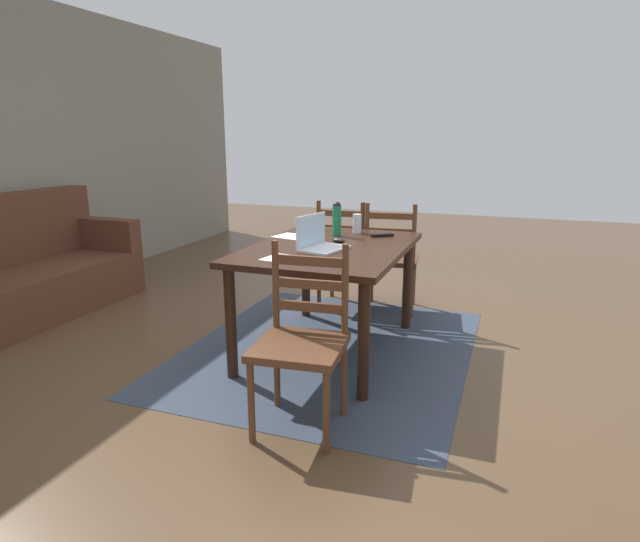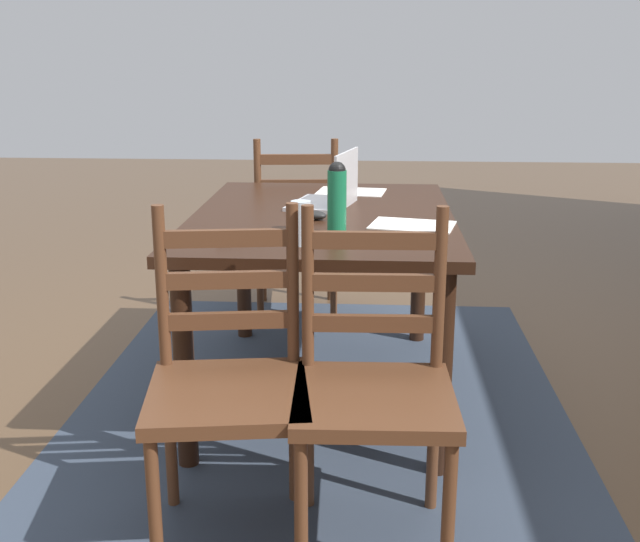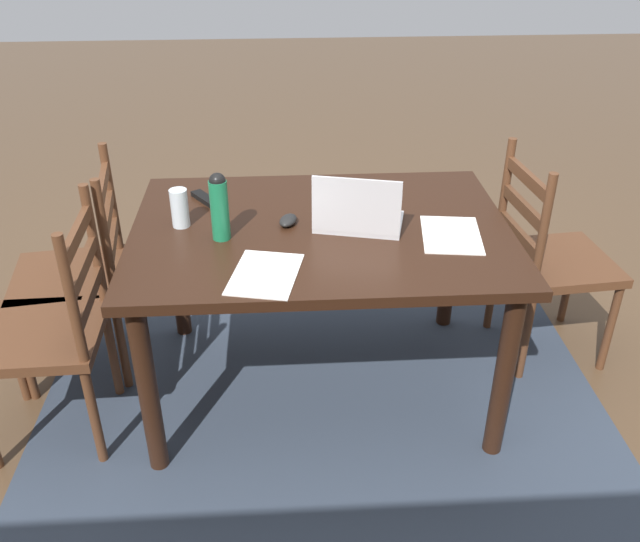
% 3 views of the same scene
% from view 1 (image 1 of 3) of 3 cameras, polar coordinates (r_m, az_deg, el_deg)
% --- Properties ---
extents(ground_plane, '(14.00, 14.00, 0.00)m').
position_cam_1_polar(ground_plane, '(3.85, 0.96, -8.36)').
color(ground_plane, brown).
extents(area_rug, '(2.30, 1.93, 0.01)m').
position_cam_1_polar(area_rug, '(3.85, 0.96, -8.32)').
color(area_rug, '#333D4C').
rests_on(area_rug, ground).
extents(dining_table, '(1.41, 1.01, 0.76)m').
position_cam_1_polar(dining_table, '(3.64, 1.00, 1.26)').
color(dining_table, black).
rests_on(dining_table, ground).
extents(chair_right_far, '(0.45, 0.45, 0.95)m').
position_cam_1_polar(chair_right_far, '(4.67, 2.69, 1.70)').
color(chair_right_far, '#56331E').
rests_on(chair_right_far, ground).
extents(chair_left_near, '(0.48, 0.48, 0.95)m').
position_cam_1_polar(chair_left_near, '(2.75, -1.98, -7.57)').
color(chair_left_near, '#56331E').
rests_on(chair_left_near, ground).
extents(chair_right_near, '(0.50, 0.50, 0.95)m').
position_cam_1_polar(chair_right_near, '(4.57, 7.57, 1.30)').
color(chair_right_near, '#56331E').
rests_on(chair_right_near, ground).
extents(couch, '(1.80, 0.80, 1.00)m').
position_cam_1_polar(couch, '(5.14, -28.72, -0.13)').
color(couch, '#512D1E').
rests_on(couch, ground).
extents(laptop, '(0.36, 0.29, 0.23)m').
position_cam_1_polar(laptop, '(3.50, -0.17, 3.26)').
color(laptop, silver).
rests_on(laptop, dining_table).
extents(water_bottle, '(0.07, 0.07, 0.25)m').
position_cam_1_polar(water_bottle, '(3.96, 1.81, 5.65)').
color(water_bottle, '#197247').
rests_on(water_bottle, dining_table).
extents(drinking_glass, '(0.07, 0.07, 0.15)m').
position_cam_1_polar(drinking_glass, '(4.09, 3.97, 5.07)').
color(drinking_glass, silver).
rests_on(drinking_glass, dining_table).
extents(computer_mouse, '(0.09, 0.11, 0.03)m').
position_cam_1_polar(computer_mouse, '(3.72, 2.01, 3.30)').
color(computer_mouse, black).
rests_on(computer_mouse, dining_table).
extents(tv_remote, '(0.13, 0.16, 0.02)m').
position_cam_1_polar(tv_remote, '(3.97, 6.62, 3.82)').
color(tv_remote, black).
rests_on(tv_remote, dining_table).
extents(paper_stack_left, '(0.27, 0.33, 0.00)m').
position_cam_1_polar(paper_stack_left, '(3.93, -2.67, 3.66)').
color(paper_stack_left, white).
rests_on(paper_stack_left, dining_table).
extents(paper_stack_right, '(0.25, 0.32, 0.00)m').
position_cam_1_polar(paper_stack_right, '(3.23, -3.41, 1.27)').
color(paper_stack_right, white).
rests_on(paper_stack_right, dining_table).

